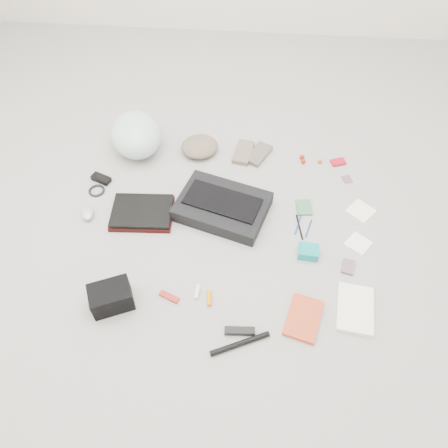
# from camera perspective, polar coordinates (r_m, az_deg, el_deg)

# --- Properties ---
(ground_plane) EXTENTS (4.00, 4.00, 0.00)m
(ground_plane) POSITION_cam_1_polar(r_m,az_deg,el_deg) (2.26, 0.00, -0.78)
(ground_plane) COLOR gray
(messenger_bag) EXTENTS (0.54, 0.45, 0.08)m
(messenger_bag) POSITION_cam_1_polar(r_m,az_deg,el_deg) (2.31, -0.21, 2.29)
(messenger_bag) COLOR black
(messenger_bag) RESTS_ON ground_plane
(bag_flap) EXTENTS (0.43, 0.28, 0.01)m
(bag_flap) POSITION_cam_1_polar(r_m,az_deg,el_deg) (2.27, -0.21, 3.00)
(bag_flap) COLOR black
(bag_flap) RESTS_ON messenger_bag
(laptop_sleeve) EXTENTS (0.33, 0.26, 0.02)m
(laptop_sleeve) POSITION_cam_1_polar(r_m,az_deg,el_deg) (2.35, -10.61, 1.35)
(laptop_sleeve) COLOR black
(laptop_sleeve) RESTS_ON ground_plane
(laptop) EXTENTS (0.32, 0.24, 0.02)m
(laptop) POSITION_cam_1_polar(r_m,az_deg,el_deg) (2.34, -10.69, 1.69)
(laptop) COLOR black
(laptop) RESTS_ON laptop_sleeve
(bike_helmet) EXTENTS (0.41, 0.45, 0.22)m
(bike_helmet) POSITION_cam_1_polar(r_m,az_deg,el_deg) (2.66, -11.42, 11.38)
(bike_helmet) COLOR silver
(bike_helmet) RESTS_ON ground_plane
(beanie) EXTENTS (0.28, 0.27, 0.08)m
(beanie) POSITION_cam_1_polar(r_m,az_deg,el_deg) (2.64, -3.20, 10.07)
(beanie) COLOR #6F5E4C
(beanie) RESTS_ON ground_plane
(mitten_left) EXTENTS (0.13, 0.21, 0.03)m
(mitten_left) POSITION_cam_1_polar(r_m,az_deg,el_deg) (2.63, 2.53, 9.32)
(mitten_left) COLOR #776452
(mitten_left) RESTS_ON ground_plane
(mitten_right) EXTENTS (0.17, 0.21, 0.03)m
(mitten_right) POSITION_cam_1_polar(r_m,az_deg,el_deg) (2.63, 4.54, 9.08)
(mitten_right) COLOR #605650
(mitten_right) RESTS_ON ground_plane
(power_brick) EXTENTS (0.12, 0.09, 0.03)m
(power_brick) POSITION_cam_1_polar(r_m,az_deg,el_deg) (2.57, -15.76, 5.72)
(power_brick) COLOR black
(power_brick) RESTS_ON ground_plane
(cable_coil) EXTENTS (0.09, 0.09, 0.01)m
(cable_coil) POSITION_cam_1_polar(r_m,az_deg,el_deg) (2.53, -16.30, 4.21)
(cable_coil) COLOR black
(cable_coil) RESTS_ON ground_plane
(mouse) EXTENTS (0.10, 0.12, 0.04)m
(mouse) POSITION_cam_1_polar(r_m,az_deg,el_deg) (2.41, -17.41, 1.41)
(mouse) COLOR #A7A7A7
(mouse) RESTS_ON ground_plane
(camera_bag) EXTENTS (0.22, 0.19, 0.12)m
(camera_bag) POSITION_cam_1_polar(r_m,az_deg,el_deg) (2.04, -14.53, -9.23)
(camera_bag) COLOR black
(camera_bag) RESTS_ON ground_plane
(multitool) EXTENTS (0.10, 0.06, 0.02)m
(multitool) POSITION_cam_1_polar(r_m,az_deg,el_deg) (2.05, -7.17, -9.41)
(multitool) COLOR maroon
(multitool) RESTS_ON ground_plane
(toiletry_tube_white) EXTENTS (0.03, 0.07, 0.02)m
(toiletry_tube_white) POSITION_cam_1_polar(r_m,az_deg,el_deg) (2.05, -3.52, -8.84)
(toiletry_tube_white) COLOR white
(toiletry_tube_white) RESTS_ON ground_plane
(toiletry_tube_orange) EXTENTS (0.03, 0.08, 0.02)m
(toiletry_tube_orange) POSITION_cam_1_polar(r_m,az_deg,el_deg) (2.03, -1.94, -9.67)
(toiletry_tube_orange) COLOR orange
(toiletry_tube_orange) RESTS_ON ground_plane
(u_lock) EXTENTS (0.13, 0.04, 0.03)m
(u_lock) POSITION_cam_1_polar(r_m,az_deg,el_deg) (1.96, 2.06, -13.80)
(u_lock) COLOR black
(u_lock) RESTS_ON ground_plane
(bike_pump) EXTENTS (0.25, 0.13, 0.02)m
(bike_pump) POSITION_cam_1_polar(r_m,az_deg,el_deg) (1.94, 2.11, -15.35)
(bike_pump) COLOR black
(bike_pump) RESTS_ON ground_plane
(book_red) EXTENTS (0.19, 0.24, 0.02)m
(book_red) POSITION_cam_1_polar(r_m,az_deg,el_deg) (2.02, 10.34, -11.99)
(book_red) COLOR #D84A25
(book_red) RESTS_ON ground_plane
(book_white) EXTENTS (0.19, 0.26, 0.03)m
(book_white) POSITION_cam_1_polar(r_m,az_deg,el_deg) (2.09, 16.75, -10.57)
(book_white) COLOR white
(book_white) RESTS_ON ground_plane
(notepad) EXTENTS (0.09, 0.11, 0.01)m
(notepad) POSITION_cam_1_polar(r_m,az_deg,el_deg) (2.38, 10.40, 2.14)
(notepad) COLOR #3A6B48
(notepad) RESTS_ON ground_plane
(pen_blue) EXTENTS (0.04, 0.14, 0.01)m
(pen_blue) POSITION_cam_1_polar(r_m,az_deg,el_deg) (2.31, 9.67, -0.00)
(pen_blue) COLOR navy
(pen_blue) RESTS_ON ground_plane
(pen_black) EXTENTS (0.04, 0.16, 0.01)m
(pen_black) POSITION_cam_1_polar(r_m,az_deg,el_deg) (2.30, 9.82, -0.37)
(pen_black) COLOR black
(pen_black) RESTS_ON ground_plane
(pen_navy) EXTENTS (0.04, 0.12, 0.01)m
(pen_navy) POSITION_cam_1_polar(r_m,az_deg,el_deg) (2.30, 11.00, -0.58)
(pen_navy) COLOR navy
(pen_navy) RESTS_ON ground_plane
(accordion_wallet) EXTENTS (0.10, 0.08, 0.05)m
(accordion_wallet) POSITION_cam_1_polar(r_m,az_deg,el_deg) (2.19, 10.94, -3.59)
(accordion_wallet) COLOR #0C9591
(accordion_wallet) RESTS_ON ground_plane
(card_deck) EXTENTS (0.07, 0.09, 0.02)m
(card_deck) POSITION_cam_1_polar(r_m,az_deg,el_deg) (2.20, 15.90, -5.40)
(card_deck) COLOR #7E576E
(card_deck) RESTS_ON ground_plane
(napkin_top) EXTENTS (0.17, 0.17, 0.01)m
(napkin_top) POSITION_cam_1_polar(r_m,az_deg,el_deg) (2.45, 17.45, 1.64)
(napkin_top) COLOR white
(napkin_top) RESTS_ON ground_plane
(napkin_bottom) EXTENTS (0.15, 0.15, 0.01)m
(napkin_bottom) POSITION_cam_1_polar(r_m,az_deg,el_deg) (2.31, 17.15, -2.44)
(napkin_bottom) COLOR white
(napkin_bottom) RESTS_ON ground_plane
(lollipop_a) EXTENTS (0.03, 0.03, 0.03)m
(lollipop_a) POSITION_cam_1_polar(r_m,az_deg,el_deg) (2.64, 10.16, 8.62)
(lollipop_a) COLOR #AA1216
(lollipop_a) RESTS_ON ground_plane
(lollipop_b) EXTENTS (0.03, 0.03, 0.03)m
(lollipop_b) POSITION_cam_1_polar(r_m,az_deg,el_deg) (2.62, 10.32, 8.08)
(lollipop_b) COLOR #BD1F00
(lollipop_b) RESTS_ON ground_plane
(lollipop_c) EXTENTS (0.03, 0.03, 0.02)m
(lollipop_c) POSITION_cam_1_polar(r_m,az_deg,el_deg) (2.64, 12.42, 8.01)
(lollipop_c) COLOR red
(lollipop_c) RESTS_ON ground_plane
(altoids_tin) EXTENTS (0.09, 0.07, 0.02)m
(altoids_tin) POSITION_cam_1_polar(r_m,az_deg,el_deg) (2.67, 14.67, 7.83)
(altoids_tin) COLOR red
(altoids_tin) RESTS_ON ground_plane
(stamp_sheet) EXTENTS (0.06, 0.07, 0.00)m
(stamp_sheet) POSITION_cam_1_polar(r_m,az_deg,el_deg) (2.59, 15.78, 5.65)
(stamp_sheet) COLOR #725569
(stamp_sheet) RESTS_ON ground_plane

